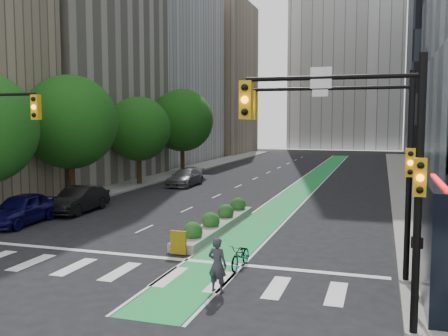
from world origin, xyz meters
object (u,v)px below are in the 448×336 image
Objects in this scene: parked_car_left_far at (185,177)px; pedestrian_near at (442,288)px; pedestrian_far at (437,233)px; bicycle at (241,256)px; parked_car_left_mid at (79,200)px; cyclist at (217,265)px; parked_car_left_near at (21,209)px; median_planter at (217,223)px.

pedestrian_near is at bearing -54.95° from parked_car_left_far.
pedestrian_far reaches higher than parked_car_left_far.
bicycle is 0.38× the size of parked_car_left_mid.
pedestrian_near is (18.04, -25.39, 0.24)m from parked_car_left_far.
parked_car_left_near is at bearing -17.04° from cyclist.
bicycle is 2.90m from cyclist.
cyclist is at bearing 3.47° from pedestrian_far.
parked_car_left_near is 0.98× the size of parked_car_left_far.
bicycle is 0.36× the size of parked_car_left_far.
pedestrian_far reaches higher than parked_car_left_mid.
pedestrian_near is at bearing -33.02° from parked_car_left_mid.
parked_car_left_mid is (-12.73, 11.09, -0.12)m from cyclist.
parked_car_left_mid is 22.71m from pedestrian_near.
median_planter is 17.89m from parked_car_left_far.
parked_car_left_near is (-13.70, 7.09, -0.07)m from cyclist.
pedestrian_near is (9.81, -9.51, 0.61)m from median_planter.
parked_car_left_far is at bearing -55.42° from cyclist.
median_planter is 5.55× the size of cyclist.
parked_car_left_far is at bearing 81.39° from parked_car_left_mid.
median_planter is at bearing -52.00° from pedestrian_far.
pedestrian_far is (0.52, 6.77, 0.14)m from pedestrian_near.
parked_car_left_near is at bearing -39.33° from pedestrian_far.
parked_car_left_near is 21.87m from pedestrian_near.
parked_car_left_mid is at bearing 168.10° from median_planter.
parked_car_left_far is (-11.23, 22.06, 0.26)m from bicycle.
median_planter is 10.72m from pedestrian_far.
bicycle is at bearing -64.09° from median_planter.
parked_car_left_near is 2.55× the size of pedestrian_far.
cyclist is 27.33m from parked_car_left_far.
parked_car_left_far is (1.50, 13.83, -0.06)m from parked_car_left_mid.
pedestrian_near is at bearing -21.82° from bicycle.
pedestrian_near is at bearing -24.53° from parked_car_left_near.
parked_car_left_far is at bearing 22.48° from pedestrian_near.
parked_car_left_near is 18.00m from parked_car_left_far.
parked_car_left_mid reaches higher than median_planter.
parked_car_left_mid is (-12.73, 8.22, 0.32)m from bicycle.
parked_car_left_near is 2.99× the size of pedestrian_near.
pedestrian_far reaches higher than parked_car_left_near.
median_planter is at bearing -61.30° from cyclist.
parked_car_left_near is at bearing 56.84° from pedestrian_near.
cyclist is (3.00, -9.04, 0.55)m from median_planter.
pedestrian_near is at bearing 48.40° from pedestrian_far.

